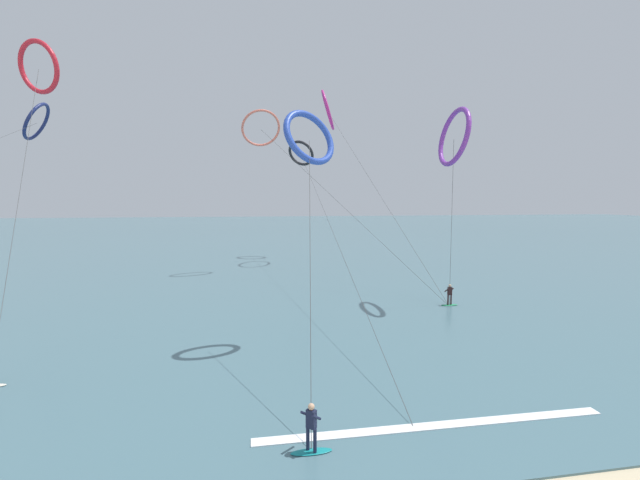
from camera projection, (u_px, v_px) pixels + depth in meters
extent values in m
cube|color=#476B75|center=(267.00, 231.00, 109.78)|extent=(400.00, 200.00, 0.08)
ellipsoid|color=teal|center=(311.00, 452.00, 13.58)|extent=(1.40, 0.40, 0.06)
cylinder|color=#191E38|center=(308.00, 438.00, 13.61)|extent=(0.12, 0.12, 0.80)
cylinder|color=#191E38|center=(315.00, 441.00, 13.46)|extent=(0.12, 0.12, 0.80)
cube|color=#191E38|center=(311.00, 419.00, 13.46)|extent=(0.37, 0.36, 0.62)
sphere|color=tan|center=(311.00, 407.00, 13.42)|extent=(0.22, 0.22, 0.22)
cylinder|color=#191E38|center=(305.00, 414.00, 13.69)|extent=(0.40, 0.44, 0.39)
cylinder|color=#191E38|center=(316.00, 417.00, 13.46)|extent=(0.40, 0.44, 0.39)
ellipsoid|color=#199351|center=(449.00, 305.00, 32.52)|extent=(1.40, 0.40, 0.06)
cylinder|color=black|center=(448.00, 300.00, 32.43)|extent=(0.12, 0.12, 0.80)
cylinder|color=black|center=(451.00, 300.00, 32.52)|extent=(0.12, 0.12, 0.80)
cube|color=black|center=(450.00, 291.00, 32.41)|extent=(0.35, 0.24, 0.62)
sphere|color=tan|center=(450.00, 286.00, 32.37)|extent=(0.22, 0.22, 0.22)
cylinder|color=black|center=(447.00, 290.00, 32.45)|extent=(0.16, 0.51, 0.39)
cylinder|color=black|center=(451.00, 290.00, 32.59)|extent=(0.16, 0.51, 0.39)
torus|color=red|center=(38.00, 67.00, 30.81)|extent=(3.99, 2.84, 3.91)
cylinder|color=#3F3F3F|center=(20.00, 188.00, 24.60)|extent=(3.89, 15.16, 18.21)
torus|color=navy|center=(37.00, 122.00, 49.01)|extent=(3.18, 5.24, 4.58)
torus|color=#CC288E|center=(328.00, 110.00, 53.31)|extent=(2.82, 5.50, 5.11)
cylinder|color=#3F3F3F|center=(374.00, 185.00, 42.93)|extent=(5.34, 24.09, 19.92)
torus|color=purple|center=(454.00, 137.00, 31.37)|extent=(1.28, 4.57, 4.54)
cylinder|color=#3F3F3F|center=(452.00, 224.00, 31.96)|extent=(0.03, 0.15, 13.02)
torus|color=#EA7260|center=(261.00, 128.00, 46.08)|extent=(4.77, 3.31, 3.82)
cylinder|color=#3F3F3F|center=(339.00, 203.00, 39.31)|extent=(14.16, 17.86, 16.33)
torus|color=black|center=(301.00, 153.00, 59.35)|extent=(4.70, 4.43, 3.58)
cylinder|color=#3F3F3F|center=(324.00, 210.00, 37.06)|extent=(1.61, 46.69, 14.96)
torus|color=#2647B7|center=(309.00, 137.00, 22.53)|extent=(3.75, 3.22, 3.21)
cylinder|color=#3F3F3F|center=(310.00, 259.00, 18.07)|extent=(1.43, 10.07, 11.68)
cube|color=white|center=(435.00, 427.00, 15.15)|extent=(13.48, 0.59, 0.12)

